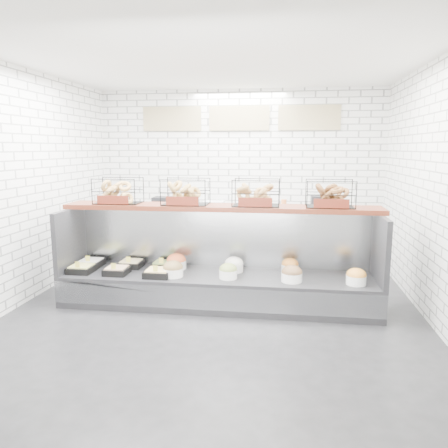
# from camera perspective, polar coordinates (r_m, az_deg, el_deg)

# --- Properties ---
(ground) EXTENTS (5.50, 5.50, 0.00)m
(ground) POSITION_cam_1_polar(r_m,az_deg,el_deg) (5.47, -1.25, -11.44)
(ground) COLOR black
(ground) RESTS_ON ground
(room_shell) EXTENTS (5.02, 5.51, 3.01)m
(room_shell) POSITION_cam_1_polar(r_m,az_deg,el_deg) (5.69, -0.33, 10.58)
(room_shell) COLOR white
(room_shell) RESTS_ON ground
(display_case) EXTENTS (4.00, 0.90, 1.20)m
(display_case) POSITION_cam_1_polar(r_m,az_deg,el_deg) (5.68, -0.89, -7.11)
(display_case) COLOR black
(display_case) RESTS_ON ground
(bagel_shelf) EXTENTS (4.10, 0.50, 0.40)m
(bagel_shelf) POSITION_cam_1_polar(r_m,az_deg,el_deg) (5.64, -0.49, 3.65)
(bagel_shelf) COLOR #47190F
(bagel_shelf) RESTS_ON display_case
(prep_counter) EXTENTS (4.00, 0.60, 1.20)m
(prep_counter) POSITION_cam_1_polar(r_m,az_deg,el_deg) (7.65, 1.65, -1.56)
(prep_counter) COLOR #93969B
(prep_counter) RESTS_ON ground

